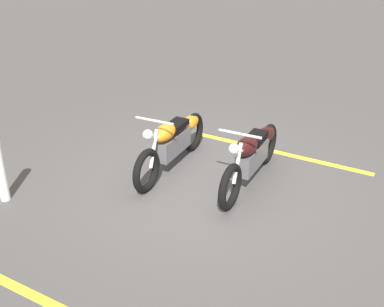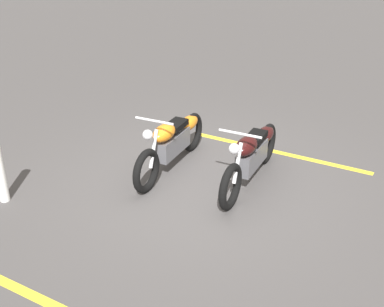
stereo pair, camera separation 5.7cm
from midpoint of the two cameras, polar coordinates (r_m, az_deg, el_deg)
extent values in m
plane|color=#474444|center=(7.35, 0.96, -3.53)|extent=(60.00, 60.00, 0.00)
torus|color=black|center=(7.01, -5.69, -2.09)|extent=(0.67, 0.13, 0.67)
torus|color=black|center=(8.24, -0.17, 2.56)|extent=(0.67, 0.13, 0.67)
cube|color=#59595E|center=(7.62, -2.55, 1.15)|extent=(0.85, 0.24, 0.32)
ellipsoid|color=orange|center=(7.28, -3.58, 2.47)|extent=(0.53, 0.29, 0.24)
ellipsoid|color=orange|center=(8.02, -0.67, 3.62)|extent=(0.57, 0.26, 0.22)
cube|color=black|center=(7.61, -2.13, 3.44)|extent=(0.45, 0.25, 0.09)
cylinder|color=silver|center=(7.07, -4.84, 0.57)|extent=(0.27, 0.06, 0.56)
cylinder|color=silver|center=(6.94, -4.76, 3.89)|extent=(0.05, 0.62, 0.04)
sphere|color=silver|center=(6.83, -5.55, 2.23)|extent=(0.15, 0.15, 0.15)
cylinder|color=silver|center=(8.06, -2.08, 1.39)|extent=(0.70, 0.11, 0.09)
torus|color=black|center=(6.60, 4.36, -3.98)|extent=(0.67, 0.12, 0.67)
torus|color=black|center=(7.91, 8.72, 1.16)|extent=(0.67, 0.12, 0.67)
cube|color=#59595E|center=(7.24, 6.91, -0.42)|extent=(0.84, 0.23, 0.32)
ellipsoid|color=black|center=(6.88, 6.26, 0.91)|extent=(0.52, 0.28, 0.24)
ellipsoid|color=black|center=(7.67, 8.45, 2.23)|extent=(0.56, 0.24, 0.22)
cube|color=black|center=(7.24, 7.39, 1.98)|extent=(0.44, 0.24, 0.09)
cylinder|color=silver|center=(6.66, 5.20, -1.14)|extent=(0.27, 0.06, 0.56)
cylinder|color=silver|center=(6.52, 5.51, 2.35)|extent=(0.04, 0.62, 0.04)
sphere|color=silver|center=(6.41, 4.80, 0.56)|extent=(0.15, 0.15, 0.15)
cylinder|color=silver|center=(7.69, 6.91, -0.07)|extent=(0.70, 0.10, 0.09)
cylinder|color=white|center=(7.22, -22.13, -2.22)|extent=(0.14, 0.14, 0.88)
cube|color=yellow|center=(8.42, 9.99, 0.16)|extent=(0.25, 3.20, 0.01)
camera|label=1|loc=(0.03, 89.76, 0.12)|focal=44.75mm
camera|label=2|loc=(0.03, -90.24, -0.12)|focal=44.75mm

